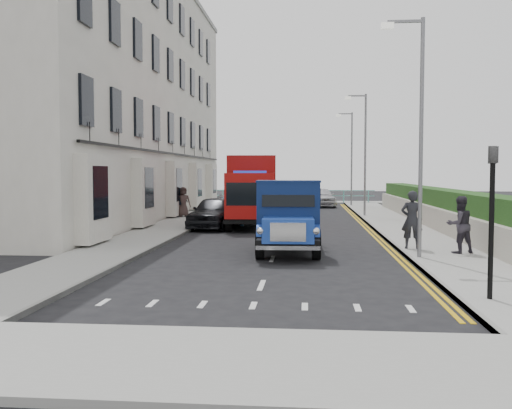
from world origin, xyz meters
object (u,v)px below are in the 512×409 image
object	(u,v)px
bedford_lorry	(288,222)
red_lorry	(252,189)
lamp_mid	(363,147)
parked_car_front	(215,212)
pedestrian_east_near	(412,220)
lamp_far	(350,153)
lamp_near	(417,123)

from	to	relation	value
bedford_lorry	red_lorry	xyz separation A→B (m)	(-2.02, 9.37, 0.72)
lamp_mid	bedford_lorry	world-z (taller)	lamp_mid
red_lorry	parked_car_front	world-z (taller)	red_lorry
parked_car_front	pedestrian_east_near	world-z (taller)	pedestrian_east_near
lamp_far	parked_car_front	size ratio (longest dim) A/B	1.61
lamp_far	pedestrian_east_near	xyz separation A→B (m)	(0.22, -24.19, -2.94)
bedford_lorry	pedestrian_east_near	size ratio (longest dim) A/B	2.63
lamp_near	lamp_mid	distance (m)	16.00
lamp_near	parked_car_front	distance (m)	12.09
lamp_near	pedestrian_east_near	bearing A→B (deg)	83.01
bedford_lorry	red_lorry	size ratio (longest dim) A/B	0.76
bedford_lorry	red_lorry	world-z (taller)	red_lorry
parked_car_front	pedestrian_east_near	size ratio (longest dim) A/B	2.32
red_lorry	parked_car_front	bearing A→B (deg)	-148.58
lamp_far	pedestrian_east_near	size ratio (longest dim) A/B	3.73
bedford_lorry	lamp_mid	bearing A→B (deg)	74.52
lamp_mid	lamp_far	xyz separation A→B (m)	(0.00, 10.00, 0.00)
lamp_near	red_lorry	distance (m)	11.86
red_lorry	pedestrian_east_near	size ratio (longest dim) A/B	3.46
lamp_near	lamp_mid	world-z (taller)	same
bedford_lorry	lamp_far	bearing A→B (deg)	79.86
parked_car_front	pedestrian_east_near	distance (m)	10.46
lamp_mid	pedestrian_east_near	xyz separation A→B (m)	(0.22, -14.19, -2.94)
parked_car_front	lamp_mid	bearing A→B (deg)	50.44
bedford_lorry	red_lorry	bearing A→B (deg)	100.45
lamp_mid	parked_car_front	bearing A→B (deg)	-136.51
lamp_mid	pedestrian_east_near	size ratio (longest dim) A/B	3.73
lamp_near	lamp_mid	size ratio (longest dim) A/B	1.00
lamp_mid	bedford_lorry	size ratio (longest dim) A/B	1.42
lamp_near	pedestrian_east_near	distance (m)	3.46
lamp_near	bedford_lorry	size ratio (longest dim) A/B	1.42
lamp_mid	lamp_far	world-z (taller)	same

